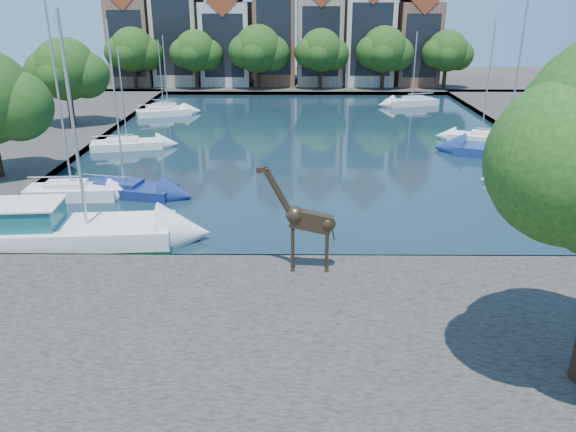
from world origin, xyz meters
name	(u,v)px	position (x,y,z in m)	size (l,w,h in m)	color
ground	(325,264)	(0.00, 0.00, 0.00)	(160.00, 160.00, 0.00)	#38332B
water_basin	(311,141)	(0.00, 24.00, 0.04)	(38.00, 50.00, 0.08)	black
near_quay	(336,347)	(0.00, -7.00, 0.25)	(50.00, 14.00, 0.50)	#4A4440
far_quay	(304,84)	(0.00, 56.00, 0.25)	(60.00, 16.00, 0.50)	#4A4440
left_quay	(22,138)	(-25.00, 24.00, 0.25)	(14.00, 52.00, 0.50)	#4A4440
townhouse_west_end	(134,31)	(-23.00, 55.99, 7.36)	(5.44, 9.18, 14.93)	brown
townhouse_west_mid	(178,24)	(-17.00, 55.99, 8.23)	(5.94, 9.18, 16.79)	#B5AB8B
townhouse_west_inner	(227,31)	(-10.50, 55.99, 7.35)	(6.43, 9.18, 15.15)	beige
townhouse_center	(275,23)	(-4.00, 55.99, 8.36)	(5.44, 9.18, 16.93)	brown
townhouse_east_inner	(319,28)	(2.00, 55.99, 7.73)	(5.94, 9.18, 15.79)	tan
townhouse_east_mid	(368,25)	(8.50, 55.99, 8.10)	(6.43, 9.18, 16.65)	beige
townhouse_east_end	(416,33)	(15.00, 55.99, 7.11)	(5.44, 9.18, 14.43)	brown
far_tree_far_west	(133,51)	(-21.90, 50.49, 5.18)	(7.28, 5.60, 7.68)	#332114
far_tree_west	(196,52)	(-13.91, 50.49, 5.08)	(6.76, 5.20, 7.36)	#332114
far_tree_mid_west	(259,50)	(-5.89, 50.49, 5.29)	(7.80, 6.00, 8.00)	#332114
far_tree_mid_east	(322,52)	(2.10, 50.49, 5.13)	(7.02, 5.40, 7.52)	#332114
far_tree_east	(385,51)	(10.11, 50.49, 5.24)	(7.54, 5.80, 7.84)	#332114
far_tree_far_east	(448,52)	(18.09, 50.49, 5.08)	(6.76, 5.20, 7.36)	#332114
side_tree_left_far	(67,71)	(-21.90, 27.99, 5.38)	(7.28, 5.60, 7.88)	#332114
giraffe_statue	(305,220)	(-1.00, -1.49, 2.79)	(3.26, 0.60, 4.66)	#392A1C
motorsailer	(54,228)	(-13.37, 1.97, 0.93)	(11.10, 4.10, 11.11)	white
sailboat_left_a	(72,189)	(-15.00, 8.82, 0.70)	(5.54, 2.26, 11.86)	white
sailboat_left_b	(125,187)	(-12.00, 9.58, 0.55)	(6.60, 3.50, 10.37)	navy
sailboat_left_c	(127,143)	(-15.00, 20.99, 0.54)	(5.97, 3.12, 7.94)	white
sailboat_left_d	(164,111)	(-15.00, 34.68, 0.58)	(5.82, 3.80, 7.58)	white
sailboat_left_e	(168,107)	(-15.00, 36.83, 0.57)	(4.97, 3.39, 7.87)	silver
sailboat_right_a	(539,173)	(15.00, 12.72, 0.56)	(5.92, 2.77, 8.03)	white
sailboat_right_b	(506,150)	(14.89, 18.60, 0.63)	(8.07, 5.50, 11.99)	navy
sailboat_right_c	(481,136)	(14.46, 23.37, 0.60)	(5.58, 3.79, 9.72)	white
sailboat_right_d	(412,101)	(12.00, 40.77, 0.61)	(6.01, 3.44, 8.04)	silver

